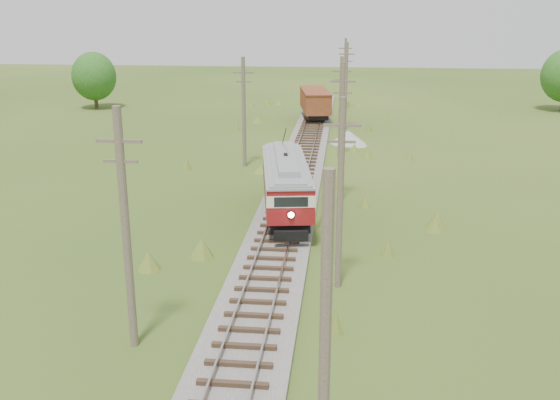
# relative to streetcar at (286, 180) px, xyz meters

# --- Properties ---
(railbed_main) EXTENTS (3.60, 96.00, 0.57)m
(railbed_main) POSITION_rel_streetcar_xyz_m (-0.00, 6.54, -2.20)
(railbed_main) COLOR #605B54
(railbed_main) RESTS_ON ground
(streetcar) EXTENTS (4.12, 11.07, 5.01)m
(streetcar) POSITION_rel_streetcar_xyz_m (0.00, 0.00, 0.00)
(streetcar) COLOR black
(streetcar) RESTS_ON ground
(gondola) EXTENTS (4.06, 8.96, 2.87)m
(gondola) POSITION_rel_streetcar_xyz_m (-0.00, 34.49, -0.28)
(gondola) COLOR black
(gondola) RESTS_ON ground
(gravel_pile) EXTENTS (3.41, 3.62, 1.24)m
(gravel_pile) POSITION_rel_streetcar_xyz_m (3.89, 22.11, -1.81)
(gravel_pile) COLOR gray
(gravel_pile) RESTS_ON ground
(utility_pole_r_1) EXTENTS (0.30, 0.30, 8.80)m
(utility_pole_r_1) POSITION_rel_streetcar_xyz_m (3.10, -22.46, 2.01)
(utility_pole_r_1) COLOR brown
(utility_pole_r_1) RESTS_ON ground
(utility_pole_r_2) EXTENTS (1.60, 0.30, 8.60)m
(utility_pole_r_2) POSITION_rel_streetcar_xyz_m (3.30, -9.46, 2.03)
(utility_pole_r_2) COLOR brown
(utility_pole_r_2) RESTS_ON ground
(utility_pole_r_3) EXTENTS (1.60, 0.30, 9.00)m
(utility_pole_r_3) POSITION_rel_streetcar_xyz_m (3.20, 3.54, 2.23)
(utility_pole_r_3) COLOR brown
(utility_pole_r_3) RESTS_ON ground
(utility_pole_r_4) EXTENTS (1.60, 0.30, 8.40)m
(utility_pole_r_4) POSITION_rel_streetcar_xyz_m (3.00, 16.54, 1.93)
(utility_pole_r_4) COLOR brown
(utility_pole_r_4) RESTS_ON ground
(utility_pole_r_5) EXTENTS (1.60, 0.30, 8.90)m
(utility_pole_r_5) POSITION_rel_streetcar_xyz_m (3.40, 29.54, 2.18)
(utility_pole_r_5) COLOR brown
(utility_pole_r_5) RESTS_ON ground
(utility_pole_r_6) EXTENTS (1.60, 0.30, 8.70)m
(utility_pole_r_6) POSITION_rel_streetcar_xyz_m (3.20, 42.54, 2.08)
(utility_pole_r_6) COLOR brown
(utility_pole_r_6) RESTS_ON ground
(utility_pole_l_a) EXTENTS (1.60, 0.30, 9.00)m
(utility_pole_l_a) POSITION_rel_streetcar_xyz_m (-4.20, -15.46, 2.23)
(utility_pole_l_a) COLOR brown
(utility_pole_l_a) RESTS_ON ground
(utility_pole_l_b) EXTENTS (1.60, 0.30, 8.60)m
(utility_pole_l_b) POSITION_rel_streetcar_xyz_m (-4.50, 12.54, 2.03)
(utility_pole_l_b) COLOR brown
(utility_pole_l_b) RESTS_ON ground
(tree_mid_a) EXTENTS (5.46, 5.46, 7.03)m
(tree_mid_a) POSITION_rel_streetcar_xyz_m (-28.00, 40.54, 1.63)
(tree_mid_a) COLOR #38281C
(tree_mid_a) RESTS_ON ground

